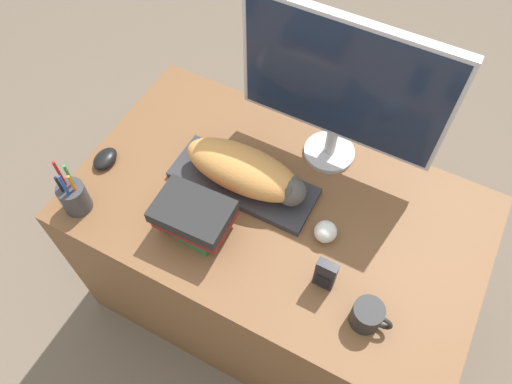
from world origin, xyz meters
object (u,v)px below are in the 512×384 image
Objects in this scene: keyboard at (243,183)px; book_stack at (194,217)px; computer_mouse at (105,159)px; phone at (325,275)px; cat at (247,171)px; monitor at (342,86)px; pen_cup at (74,197)px; coffee_mug at (368,316)px; baseball at (326,232)px.

book_stack reaches higher than keyboard.
phone is at bearing -4.17° from computer_mouse.
cat is 0.38m from monitor.
pen_cup is 0.38m from book_stack.
cat is 0.22m from book_stack.
computer_mouse is at bearing 173.74° from coffee_mug.
baseball is (0.11, -0.30, -0.28)m from monitor.
baseball is at bearing 23.75° from book_stack.
keyboard is 2.18× the size of pen_cup.
monitor is 0.86m from pen_cup.
book_stack reaches higher than baseball.
coffee_mug is at bearing -42.46° from baseball.
book_stack is at bearing -177.56° from phone.
monitor reaches higher than computer_mouse.
book_stack is (-0.24, -0.45, -0.24)m from monitor.
computer_mouse is 0.19m from pen_cup.
phone reaches higher than baseball.
phone is 0.56× the size of book_stack.
book_stack reaches higher than coffee_mug.
monitor reaches higher than pen_cup.
coffee_mug reaches higher than computer_mouse.
phone is at bearing 8.82° from pen_cup.
coffee_mug is 0.56m from book_stack.
keyboard is at bearing 36.89° from pen_cup.
coffee_mug is 0.51× the size of book_stack.
coffee_mug is 0.90× the size of phone.
computer_mouse is 1.38× the size of baseball.
computer_mouse reaches higher than keyboard.
keyboard is 0.22m from book_stack.
phone is (0.35, -0.19, -0.02)m from cat.
phone is (-0.15, 0.05, 0.02)m from coffee_mug.
keyboard is 0.46m from computer_mouse.
cat is 3.56× the size of coffee_mug.
monitor is 2.76× the size of book_stack.
cat is (0.02, 0.00, 0.07)m from keyboard.
computer_mouse is at bearing -173.95° from baseball.
keyboard is at bearing 16.45° from computer_mouse.
monitor reaches higher than cat.
pen_cup is (-0.61, -0.55, -0.26)m from monitor.
pen_cup reaches higher than cat.
cat is 0.30m from baseball.
keyboard is at bearing -128.26° from monitor.
phone is at bearing -67.97° from baseball.
monitor is 2.89× the size of pen_cup.
baseball is 0.30× the size of book_stack.
cat is 1.88× the size of pen_cup.
monitor is at bearing 111.01° from baseball.
coffee_mug is at bearing 4.63° from pen_cup.
coffee_mug is at bearing -24.99° from keyboard.
keyboard is 0.56m from coffee_mug.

